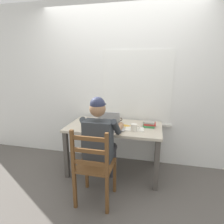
% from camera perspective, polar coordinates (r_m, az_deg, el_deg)
% --- Properties ---
extents(ground_plane, '(8.00, 8.00, 0.00)m').
position_cam_1_polar(ground_plane, '(3.08, 0.66, -17.37)').
color(ground_plane, '#56514C').
extents(back_wall, '(6.00, 0.08, 2.60)m').
position_cam_1_polar(back_wall, '(3.07, 2.68, 8.34)').
color(back_wall, silver).
rests_on(back_wall, ground).
extents(desk, '(1.36, 0.74, 0.74)m').
position_cam_1_polar(desk, '(2.79, 0.70, -6.15)').
color(desk, '#BCB29E').
rests_on(desk, ground).
extents(seated_person, '(0.50, 0.60, 1.26)m').
position_cam_1_polar(seated_person, '(2.39, -3.45, -8.32)').
color(seated_person, '#33383D').
rests_on(seated_person, ground).
extents(wooden_chair, '(0.42, 0.42, 0.95)m').
position_cam_1_polar(wooden_chair, '(2.26, -5.49, -16.28)').
color(wooden_chair, brown).
rests_on(wooden_chair, ground).
extents(laptop, '(0.33, 0.32, 0.22)m').
position_cam_1_polar(laptop, '(2.66, -1.44, -3.74)').
color(laptop, '#ADAFB2').
rests_on(laptop, desk).
extents(computer_mouse, '(0.06, 0.10, 0.03)m').
position_cam_1_polar(computer_mouse, '(2.54, 3.28, -5.49)').
color(computer_mouse, '#ADAFB2').
rests_on(computer_mouse, desk).
extents(coffee_mug_white, '(0.11, 0.08, 0.10)m').
position_cam_1_polar(coffee_mug_white, '(2.77, -7.60, -3.22)').
color(coffee_mug_white, silver).
rests_on(coffee_mug_white, desk).
extents(coffee_mug_dark, '(0.13, 0.09, 0.10)m').
position_cam_1_polar(coffee_mug_dark, '(2.89, 1.62, -2.27)').
color(coffee_mug_dark, '#38281E').
rests_on(coffee_mug_dark, desk).
extents(coffee_mug_spare, '(0.12, 0.09, 0.10)m').
position_cam_1_polar(coffee_mug_spare, '(2.55, 6.74, -4.71)').
color(coffee_mug_spare, silver).
rests_on(coffee_mug_spare, desk).
extents(book_stack_main, '(0.18, 0.14, 0.08)m').
position_cam_1_polar(book_stack_main, '(2.75, 11.21, -3.65)').
color(book_stack_main, '#38844C').
rests_on(book_stack_main, desk).
extents(paper_pile_near_laptop, '(0.26, 0.18, 0.01)m').
position_cam_1_polar(paper_pile_near_laptop, '(2.61, 6.90, -5.25)').
color(paper_pile_near_laptop, silver).
rests_on(paper_pile_near_laptop, desk).
extents(landscape_photo_print, '(0.15, 0.13, 0.00)m').
position_cam_1_polar(landscape_photo_print, '(2.77, 4.11, -4.16)').
color(landscape_photo_print, gold).
rests_on(landscape_photo_print, desk).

